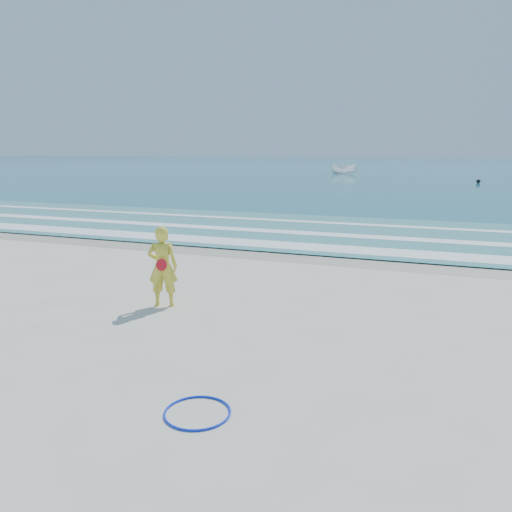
% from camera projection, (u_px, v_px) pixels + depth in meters
% --- Properties ---
extents(ground, '(400.00, 400.00, 0.00)m').
position_uv_depth(ground, '(153.00, 355.00, 8.77)').
color(ground, silver).
rests_on(ground, ground).
extents(wet_sand, '(400.00, 2.40, 0.00)m').
position_uv_depth(wet_sand, '(294.00, 255.00, 17.02)').
color(wet_sand, '#B2A893').
rests_on(wet_sand, ground).
extents(ocean, '(400.00, 190.00, 0.04)m').
position_uv_depth(ocean, '(420.00, 166.00, 105.07)').
color(ocean, '#19727F').
rests_on(ocean, ground).
extents(shallow, '(400.00, 10.00, 0.01)m').
position_uv_depth(shallow, '(326.00, 231.00, 21.60)').
color(shallow, '#59B7AD').
rests_on(shallow, ocean).
extents(foam_near, '(400.00, 1.40, 0.01)m').
position_uv_depth(foam_near, '(304.00, 246.00, 18.20)').
color(foam_near, white).
rests_on(foam_near, shallow).
extents(foam_mid, '(400.00, 0.90, 0.01)m').
position_uv_depth(foam_mid, '(322.00, 234.00, 20.86)').
color(foam_mid, white).
rests_on(foam_mid, shallow).
extents(foam_far, '(400.00, 0.60, 0.01)m').
position_uv_depth(foam_far, '(337.00, 223.00, 23.89)').
color(foam_far, white).
rests_on(foam_far, shallow).
extents(hoop, '(1.18, 1.18, 0.03)m').
position_uv_depth(hoop, '(197.00, 412.00, 6.81)').
color(hoop, '#0C2AE2').
rests_on(hoop, ground).
extents(boat, '(3.97, 1.70, 1.50)m').
position_uv_depth(boat, '(344.00, 169.00, 70.56)').
color(boat, white).
rests_on(boat, ocean).
extents(buoy, '(0.43, 0.43, 0.43)m').
position_uv_depth(buoy, '(478.00, 181.00, 51.65)').
color(buoy, black).
rests_on(buoy, ocean).
extents(woman, '(0.78, 0.64, 1.85)m').
position_uv_depth(woman, '(163.00, 266.00, 11.33)').
color(woman, yellow).
rests_on(woman, ground).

